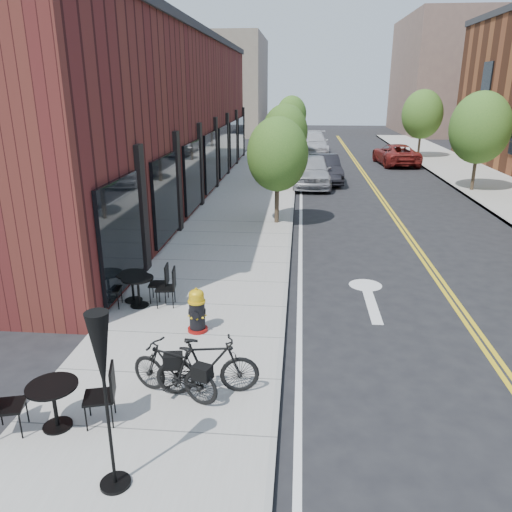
{
  "coord_description": "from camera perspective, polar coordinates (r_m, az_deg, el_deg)",
  "views": [
    {
      "loc": [
        0.22,
        -8.95,
        4.9
      ],
      "look_at": [
        -0.79,
        2.46,
        1.0
      ],
      "focal_mm": 35.0,
      "sensor_mm": 36.0,
      "label": 1
    }
  ],
  "objects": [
    {
      "name": "parked_car_c",
      "position": [
        38.6,
        6.5,
        12.64
      ],
      "size": [
        2.39,
        5.73,
        1.65
      ],
      "primitive_type": "imported",
      "rotation": [
        0.0,
        0.0,
        -0.01
      ],
      "color": "#BCBCC2",
      "rests_on": "ground"
    },
    {
      "name": "bistro_set_c",
      "position": [
        11.97,
        -13.95,
        -3.01
      ],
      "size": [
        1.67,
        0.77,
        0.89
      ],
      "rotation": [
        0.0,
        0.0,
        0.09
      ],
      "color": "black",
      "rests_on": "sidewalk_near"
    },
    {
      "name": "tree_far_b",
      "position": [
        26.38,
        24.24,
        13.21
      ],
      "size": [
        2.8,
        2.8,
        4.62
      ],
      "color": "#382B1E",
      "rests_on": "sidewalk_far"
    },
    {
      "name": "fire_hydrant",
      "position": [
        10.29,
        -6.76,
        -6.23
      ],
      "size": [
        0.47,
        0.47,
        0.95
      ],
      "rotation": [
        0.0,
        0.0,
        0.16
      ],
      "color": "maroon",
      "rests_on": "sidewalk_near"
    },
    {
      "name": "bicycle_left",
      "position": [
        8.27,
        -9.36,
        -12.81
      ],
      "size": [
        1.66,
        0.99,
        0.96
      ],
      "primitive_type": "imported",
      "rotation": [
        0.0,
        0.0,
        -1.93
      ],
      "color": "black",
      "rests_on": "sidewalk_near"
    },
    {
      "name": "tree_near_a",
      "position": [
        18.11,
        2.47,
        11.51
      ],
      "size": [
        2.2,
        2.2,
        3.81
      ],
      "color": "#382B1E",
      "rests_on": "sidewalk_near"
    },
    {
      "name": "parked_car_b",
      "position": [
        27.32,
        7.73,
        9.85
      ],
      "size": [
        1.95,
        4.53,
        1.45
      ],
      "primitive_type": "imported",
      "rotation": [
        0.0,
        0.0,
        0.1
      ],
      "color": "black",
      "rests_on": "ground"
    },
    {
      "name": "patio_umbrella",
      "position": [
        6.17,
        -17.17,
        -11.9
      ],
      "size": [
        0.39,
        0.39,
        2.4
      ],
      "color": "black",
      "rests_on": "sidewalk_near"
    },
    {
      "name": "ground",
      "position": [
        10.2,
        3.25,
        -9.93
      ],
      "size": [
        120.0,
        120.0,
        0.0
      ],
      "primitive_type": "plane",
      "color": "black",
      "rests_on": "ground"
    },
    {
      "name": "sidewalk_near",
      "position": [
        19.68,
        -1.58,
        4.56
      ],
      "size": [
        4.0,
        70.0,
        0.12
      ],
      "primitive_type": "cube",
      "color": "#9E9B93",
      "rests_on": "ground"
    },
    {
      "name": "bicycle_right",
      "position": [
        8.28,
        -5.52,
        -12.42
      ],
      "size": [
        1.73,
        0.73,
        1.01
      ],
      "primitive_type": "imported",
      "rotation": [
        0.0,
        0.0,
        1.73
      ],
      "color": "black",
      "rests_on": "sidewalk_near"
    },
    {
      "name": "tree_far_c",
      "position": [
        37.93,
        18.47,
        15.1
      ],
      "size": [
        2.8,
        2.8,
        4.62
      ],
      "color": "#382B1E",
      "rests_on": "sidewalk_far"
    },
    {
      "name": "building_near",
      "position": [
        23.95,
        -11.66,
        15.09
      ],
      "size": [
        5.0,
        28.0,
        7.0
      ],
      "primitive_type": "cube",
      "color": "#4C1918",
      "rests_on": "ground"
    },
    {
      "name": "bg_building_left",
      "position": [
        57.54,
        -3.34,
        18.88
      ],
      "size": [
        8.0,
        14.0,
        10.0
      ],
      "primitive_type": "cube",
      "color": "#726656",
      "rests_on": "ground"
    },
    {
      "name": "parked_car_a",
      "position": [
        26.06,
        6.41,
        9.66
      ],
      "size": [
        1.95,
        4.75,
        1.61
      ],
      "primitive_type": "imported",
      "rotation": [
        0.0,
        0.0,
        -0.01
      ],
      "color": "#A2A4AA",
      "rests_on": "ground"
    },
    {
      "name": "tree_near_b",
      "position": [
        26.05,
        3.33,
        13.97
      ],
      "size": [
        2.3,
        2.3,
        3.98
      ],
      "color": "#382B1E",
      "rests_on": "sidewalk_near"
    },
    {
      "name": "bistro_set_a",
      "position": [
        8.1,
        -22.1,
        -14.99
      ],
      "size": [
        1.75,
        0.91,
        0.92
      ],
      "rotation": [
        0.0,
        0.0,
        0.27
      ],
      "color": "black",
      "rests_on": "sidewalk_near"
    },
    {
      "name": "bistro_set_b",
      "position": [
        11.66,
        -13.31,
        -3.53
      ],
      "size": [
        1.69,
        0.8,
        0.9
      ],
      "rotation": [
        0.0,
        0.0,
        0.13
      ],
      "color": "black",
      "rests_on": "sidewalk_near"
    },
    {
      "name": "parked_car_far",
      "position": [
        34.62,
        15.68,
        11.13
      ],
      "size": [
        2.69,
        5.07,
        1.36
      ],
      "primitive_type": "imported",
      "rotation": [
        0.0,
        0.0,
        3.23
      ],
      "color": "maroon",
      "rests_on": "ground"
    },
    {
      "name": "tree_near_c",
      "position": [
        34.04,
        3.79,
        14.78
      ],
      "size": [
        2.1,
        2.1,
        3.67
      ],
      "color": "#382B1E",
      "rests_on": "sidewalk_near"
    },
    {
      "name": "tree_near_d",
      "position": [
        42.01,
        4.08,
        15.89
      ],
      "size": [
        2.4,
        2.4,
        4.11
      ],
      "color": "#382B1E",
      "rests_on": "sidewalk_near"
    },
    {
      "name": "bg_building_right",
      "position": [
        61.03,
        21.2,
        18.66
      ],
      "size": [
        10.0,
        16.0,
        12.0
      ],
      "primitive_type": "cube",
      "color": "brown",
      "rests_on": "ground"
    }
  ]
}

